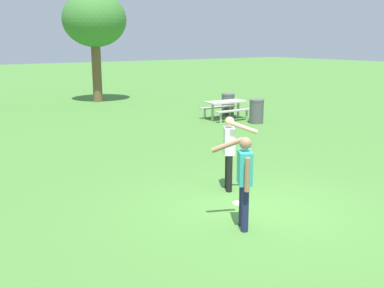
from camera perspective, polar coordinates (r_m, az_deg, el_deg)
ground_plane at (r=9.04m, az=7.94°, el=-8.15°), size 120.00×120.00×0.00m
person_thrower at (r=9.85m, az=4.77°, el=-0.45°), size 0.56×0.82×1.64m
person_catcher at (r=7.83m, az=6.55°, el=-4.02°), size 0.56×0.82×1.64m
frisbee at (r=9.28m, az=5.84°, el=-7.44°), size 0.25×0.25×0.03m
picnic_table_near at (r=18.96m, az=4.26°, el=4.80°), size 1.76×1.50×0.77m
trash_can_beside_table at (r=18.22m, az=8.13°, el=4.12°), size 0.59×0.59×0.96m
trash_can_further_along at (r=20.08m, az=4.55°, el=5.02°), size 0.59×0.59×0.96m
tree_far_right at (r=24.92m, az=-12.20°, el=14.94°), size 3.32×3.32×5.70m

